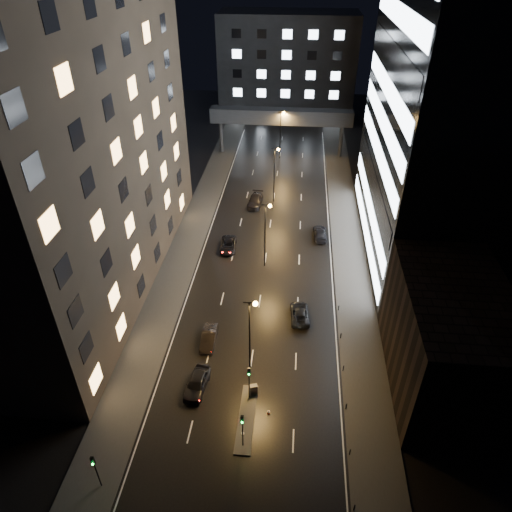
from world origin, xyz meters
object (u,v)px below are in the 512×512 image
object	(u,v)px
car_toward_a	(300,313)
car_away_b	(209,338)
car_away_a	(197,383)
car_away_d	(255,201)
car_away_c	(228,245)
car_toward_b	(320,233)
utility_cabinet	(254,389)

from	to	relation	value
car_toward_a	car_away_b	bearing A→B (deg)	22.15
car_away_a	car_away_d	distance (m)	41.22
car_away_c	car_toward_b	size ratio (longest dim) A/B	0.98
car_away_c	car_toward_a	distance (m)	18.33
car_away_b	car_away_c	world-z (taller)	car_away_b
car_away_a	car_away_b	size ratio (longest dim) A/B	1.06
car_toward_b	utility_cabinet	xyz separation A→B (m)	(-7.45, -31.60, 0.05)
car_toward_a	utility_cabinet	size ratio (longest dim) A/B	3.86
utility_cabinet	car_away_b	bearing A→B (deg)	112.70
car_away_d	car_toward_b	bearing A→B (deg)	-36.63
car_away_c	car_toward_a	world-z (taller)	car_away_c
car_away_b	utility_cabinet	xyz separation A→B (m)	(5.98, -6.96, 0.03)
car_away_a	car_toward_a	xyz separation A→B (m)	(10.55, 12.09, -0.15)
car_away_a	utility_cabinet	size ratio (longest dim) A/B	3.82
car_away_d	car_toward_a	xyz separation A→B (m)	(8.41, -29.08, -0.13)
car_away_c	utility_cabinet	size ratio (longest dim) A/B	3.94
car_away_b	utility_cabinet	size ratio (longest dim) A/B	3.61
car_away_d	car_toward_a	size ratio (longest dim) A/B	1.13
car_away_c	car_toward_b	world-z (taller)	car_toward_b
car_toward_a	car_toward_b	distance (m)	19.51
car_away_d	car_away_c	bearing A→B (deg)	-96.52
car_away_b	car_away_c	distance (m)	19.90
car_away_d	car_toward_a	world-z (taller)	car_away_d
car_toward_b	utility_cabinet	world-z (taller)	car_toward_b
car_away_c	car_toward_a	xyz separation A→B (m)	(11.17, -14.54, -0.01)
car_away_a	car_away_d	bearing A→B (deg)	92.97
car_toward_b	car_away_b	bearing A→B (deg)	59.17
car_toward_b	car_away_d	bearing A→B (deg)	-43.11
car_away_b	car_toward_a	world-z (taller)	car_away_b
car_away_d	car_toward_a	distance (m)	30.27
car_away_c	car_toward_b	xyz separation A→B (m)	(14.07, 4.76, 0.04)
car_away_b	car_toward_b	distance (m)	28.07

